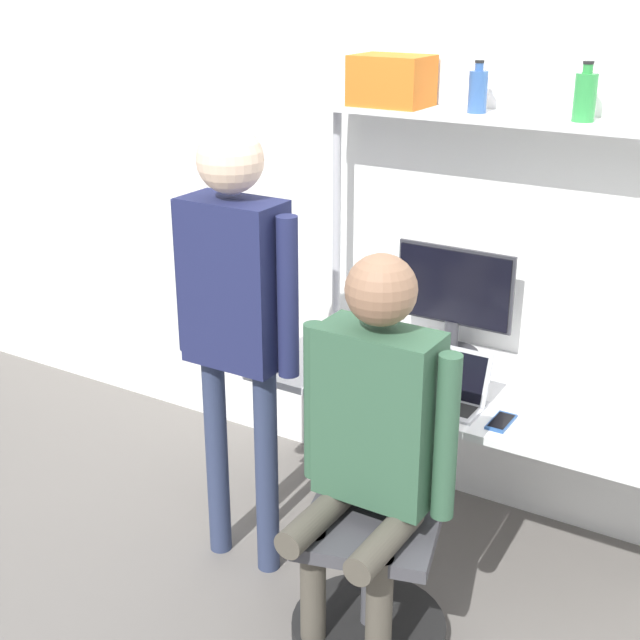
% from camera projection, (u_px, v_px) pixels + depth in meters
% --- Properties ---
extents(ground_plane, '(12.00, 12.00, 0.00)m').
position_uv_depth(ground_plane, '(433.00, 602.00, 3.41)').
color(ground_plane, slate).
extents(wall_back, '(8.00, 0.06, 2.70)m').
position_uv_depth(wall_back, '(534.00, 214.00, 3.57)').
color(wall_back, white).
rests_on(wall_back, ground_plane).
extents(desk, '(1.77, 0.77, 0.75)m').
position_uv_depth(desk, '(484.00, 404.00, 3.48)').
color(desk, white).
rests_on(desk, ground_plane).
extents(shelf_unit, '(1.68, 0.24, 1.75)m').
position_uv_depth(shelf_unit, '(522.00, 191.00, 3.39)').
color(shelf_unit, silver).
rests_on(shelf_unit, ground_plane).
extents(monitor, '(0.51, 0.24, 0.46)m').
position_uv_depth(monitor, '(454.00, 296.00, 3.67)').
color(monitor, '#333338').
rests_on(monitor, desk).
extents(laptop, '(0.29, 0.21, 0.20)m').
position_uv_depth(laptop, '(448.00, 388.00, 3.32)').
color(laptop, '#BCBCC1').
rests_on(laptop, desk).
extents(cell_phone, '(0.07, 0.15, 0.01)m').
position_uv_depth(cell_phone, '(501.00, 422.00, 3.18)').
color(cell_phone, '#264C8C').
rests_on(cell_phone, desk).
extents(office_chair, '(0.57, 0.57, 0.94)m').
position_uv_depth(office_chair, '(372.00, 561.00, 3.18)').
color(office_chair, black).
rests_on(office_chair, ground_plane).
extents(person_seated, '(0.57, 0.48, 1.44)m').
position_uv_depth(person_seated, '(373.00, 426.00, 2.93)').
color(person_seated, '#4C473D').
rests_on(person_seated, ground_plane).
extents(person_standing, '(0.54, 0.24, 1.77)m').
position_uv_depth(person_standing, '(235.00, 298.00, 3.26)').
color(person_standing, '#2D3856').
rests_on(person_standing, ground_plane).
extents(bottle_blue, '(0.07, 0.07, 0.19)m').
position_uv_depth(bottle_blue, '(478.00, 91.00, 3.36)').
color(bottle_blue, '#335999').
rests_on(bottle_blue, shelf_unit).
extents(bottle_green, '(0.08, 0.08, 0.21)m').
position_uv_depth(bottle_green, '(585.00, 96.00, 3.16)').
color(bottle_green, '#2D8C3F').
rests_on(bottle_green, shelf_unit).
extents(storage_box, '(0.30, 0.22, 0.20)m').
position_uv_depth(storage_box, '(392.00, 81.00, 3.54)').
color(storage_box, '#D1661E').
rests_on(storage_box, shelf_unit).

